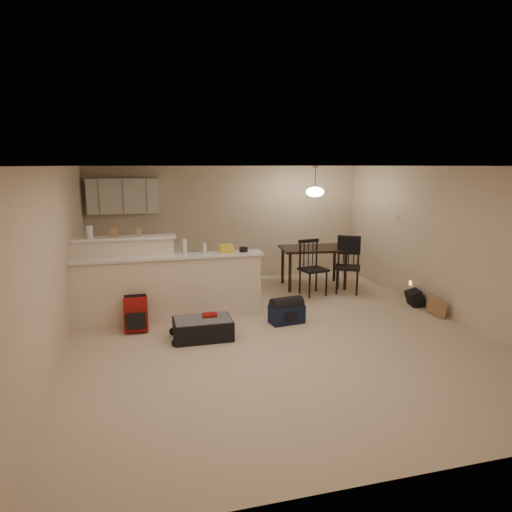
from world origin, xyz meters
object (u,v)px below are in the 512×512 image
object	(u,v)px
red_backpack	(136,314)
black_daypack	(415,298)
navy_duffel	(287,314)
pendant_lamp	(315,191)
dining_table	(314,252)
dining_chair_near	(313,268)
dining_chair_far	(348,266)
suitcase	(203,329)

from	to	relation	value
red_backpack	black_daypack	size ratio (longest dim) A/B	1.66
black_daypack	navy_duffel	bearing A→B (deg)	108.53
navy_duffel	black_daypack	xyz separation A→B (m)	(2.54, 0.28, -0.01)
pendant_lamp	navy_duffel	bearing A→B (deg)	-122.06
dining_table	dining_chair_near	xyz separation A→B (m)	(-0.24, -0.59, -0.19)
dining_chair_near	dining_table	bearing A→B (deg)	57.52
dining_chair_far	red_backpack	xyz separation A→B (m)	(-4.10, -1.14, -0.28)
dining_chair_near	pendant_lamp	bearing A→B (deg)	57.52
pendant_lamp	suitcase	size ratio (longest dim) A/B	0.73
suitcase	black_daypack	distance (m)	4.00
dining_chair_near	dining_chair_far	bearing A→B (deg)	-13.21
dining_chair_far	navy_duffel	world-z (taller)	dining_chair_far
pendant_lamp	red_backpack	bearing A→B (deg)	-153.95
navy_duffel	black_daypack	distance (m)	2.56
dining_chair_far	suitcase	distance (m)	3.61
dining_chair_far	dining_chair_near	bearing A→B (deg)	-153.94
dining_chair_near	black_daypack	distance (m)	1.94
dining_table	red_backpack	distance (m)	4.05
suitcase	black_daypack	bearing A→B (deg)	8.97
black_daypack	dining_chair_far	bearing A→B (deg)	47.83
navy_duffel	dining_chair_near	bearing A→B (deg)	46.41
dining_chair_far	red_backpack	distance (m)	4.27
red_backpack	navy_duffel	distance (m)	2.37
navy_duffel	black_daypack	bearing A→B (deg)	-1.64
dining_chair_far	navy_duffel	xyz separation A→B (m)	(-1.75, -1.39, -0.40)
pendant_lamp	navy_duffel	distance (m)	3.01
dining_table	dining_chair_far	size ratio (longest dim) A/B	1.30
dining_table	navy_duffel	bearing A→B (deg)	-115.74
pendant_lamp	navy_duffel	xyz separation A→B (m)	(-1.26, -2.02, -1.84)
pendant_lamp	dining_chair_near	bearing A→B (deg)	-111.87
dining_table	suitcase	world-z (taller)	dining_table
pendant_lamp	dining_chair_far	size ratio (longest dim) A/B	0.56
black_daypack	dining_table	bearing A→B (deg)	48.64
suitcase	red_backpack	xyz separation A→B (m)	(-0.94, 0.57, 0.12)
dining_chair_near	red_backpack	bearing A→B (deg)	-171.41
pendant_lamp	black_daypack	size ratio (longest dim) A/B	1.95
pendant_lamp	suitcase	distance (m)	4.00
dining_chair_far	red_backpack	world-z (taller)	dining_chair_far
dining_table	dining_chair_far	distance (m)	0.81
suitcase	red_backpack	world-z (taller)	red_backpack
pendant_lamp	dining_chair_near	size ratio (longest dim) A/B	0.57
suitcase	red_backpack	distance (m)	1.11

